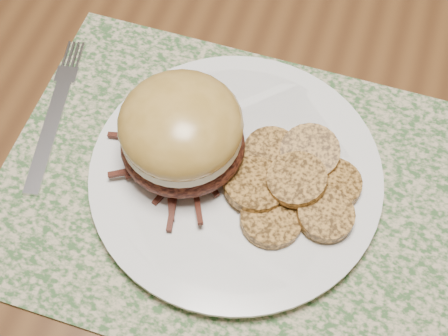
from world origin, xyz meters
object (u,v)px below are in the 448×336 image
at_px(fork, 56,112).
at_px(dining_table, 132,104).
at_px(dinner_plate, 236,175).
at_px(pork_sandwich, 182,133).

bearing_deg(fork, dining_table, 55.63).
bearing_deg(dinner_plate, pork_sandwich, -179.88).
bearing_deg(pork_sandwich, dinner_plate, -16.60).
height_order(dining_table, fork, fork).
relative_size(dining_table, fork, 8.03).
xyz_separation_m(dining_table, pork_sandwich, (0.11, -0.10, 0.14)).
bearing_deg(dinner_plate, dining_table, 147.14).
relative_size(dining_table, dinner_plate, 5.77).
bearing_deg(dinner_plate, fork, 174.94).
xyz_separation_m(dinner_plate, fork, (-0.20, 0.02, -0.01)).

